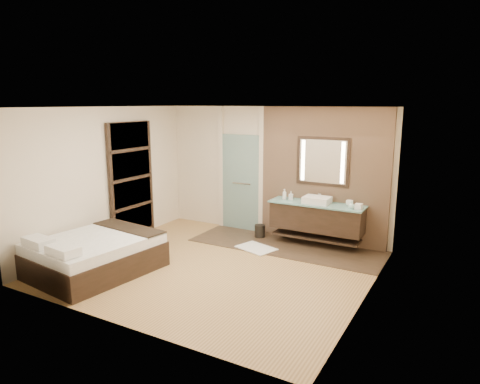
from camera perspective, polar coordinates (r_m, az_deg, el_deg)
The scene contains 15 objects.
floor at distance 7.47m, azimuth -3.11°, elevation -9.99°, with size 5.00×5.00×0.00m, color olive.
tile_strip at distance 8.54m, azimuth 6.13°, elevation -7.15°, with size 3.80×1.30×0.01m, color #31261B.
stone_wall at distance 8.59m, azimuth 11.00°, elevation 2.08°, with size 2.60×0.08×2.70m, color tan.
vanity at distance 8.48m, azimuth 10.17°, elevation -3.33°, with size 1.85×0.55×0.88m.
mirror_unit at distance 8.50m, azimuth 10.97°, elevation 4.02°, with size 1.06×0.04×0.96m.
frosted_door at distance 9.35m, azimuth 0.12°, elevation 1.80°, with size 1.10×0.12×2.70m.
shoji_partition at distance 9.04m, azimuth -14.25°, elevation 1.52°, with size 0.06×1.20×2.40m.
bed at distance 7.55m, azimuth -18.77°, elevation -7.92°, with size 1.73×2.07×0.73m.
bath_mat at distance 8.33m, azimuth 2.17°, elevation -7.48°, with size 0.72×0.50×0.02m, color white.
waste_bin at distance 8.99m, azimuth 2.66°, elevation -5.24°, with size 0.22×0.22×0.27m, color black.
tissue_box at distance 8.10m, azimuth 15.54°, elevation -1.86°, with size 0.12×0.12×0.10m, color white.
soap_bottle_a at distance 8.62m, azimuth 5.96°, elevation -0.30°, with size 0.08×0.08×0.21m, color silver.
soap_bottle_b at distance 8.59m, azimuth 6.80°, elevation -0.49°, with size 0.08×0.08×0.18m, color #B2B2B2.
soap_bottle_c at distance 8.10m, azimuth 14.65°, elevation -1.69°, with size 0.11×0.11×0.14m, color #C3F6F4.
cup at distance 8.32m, azimuth 14.39°, elevation -1.43°, with size 0.13×0.13×0.10m, color white.
Camera 1 is at (3.72, -5.85, 2.77)m, focal length 32.00 mm.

